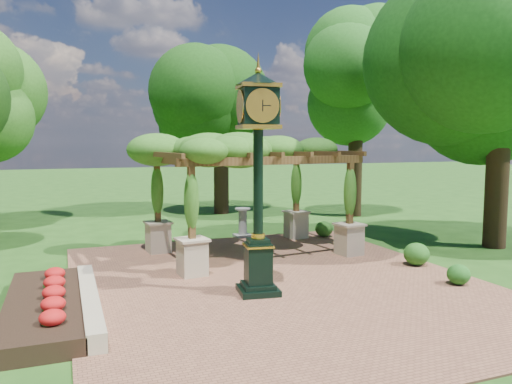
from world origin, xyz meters
name	(u,v)px	position (x,y,z in m)	size (l,w,h in m)	color
ground	(294,294)	(0.00, 0.00, 0.00)	(120.00, 120.00, 0.00)	#1E4714
brick_plaza	(277,282)	(0.00, 1.00, 0.02)	(10.00, 12.00, 0.04)	brown
border_wall	(90,301)	(-4.60, 0.50, 0.20)	(0.35, 5.00, 0.40)	#C6B793
flower_bed	(44,307)	(-5.50, 0.50, 0.18)	(1.50, 5.00, 0.36)	red
pedestal_clock	(258,162)	(-0.83, 0.23, 3.13)	(1.17, 1.17, 5.24)	black
pergola	(253,156)	(0.55, 4.23, 3.15)	(6.48, 4.47, 3.84)	#BBAA8B
sundial	(243,225)	(1.21, 7.02, 0.49)	(0.62, 0.62, 1.12)	#9C9B93
shrub_front	(459,274)	(4.12, -0.92, 0.30)	(0.57, 0.57, 0.51)	#1D5618
shrub_mid	(416,254)	(4.43, 1.06, 0.37)	(0.73, 0.73, 0.66)	#215818
shrub_back	(324,229)	(4.04, 5.86, 0.34)	(0.66, 0.66, 0.59)	#245619
tree_north	(221,99)	(2.35, 13.40, 5.69)	(4.89, 4.89, 8.29)	#352015
tree_east_far	(357,79)	(8.15, 10.28, 6.56)	(3.85, 3.85, 9.59)	#2F2112
tree_east_near	(502,68)	(8.68, 2.29, 6.02)	(5.56, 5.56, 8.75)	#322014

